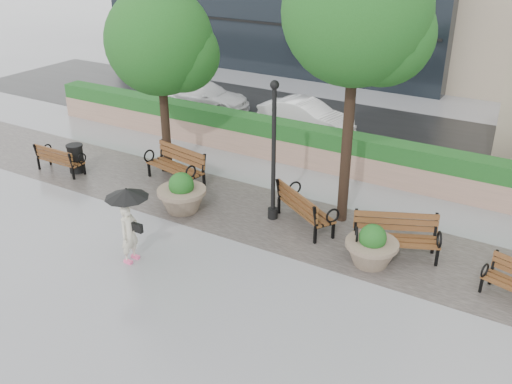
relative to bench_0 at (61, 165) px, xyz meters
The scene contains 17 objects.
ground 7.90m from the bench_0, 16.49° to the right, with size 100.00×100.00×0.00m, color gray.
cobble_strip 7.61m from the bench_0, ahead, with size 28.00×3.20×0.01m, color #383330.
hedge_wall 8.95m from the bench_0, 32.18° to the left, with size 24.00×0.80×1.35m.
asphalt_street 11.58m from the bench_0, 49.18° to the left, with size 40.00×7.00×0.00m, color black.
bench_0 is the anchor object (origin of this frame).
bench_1 3.96m from the bench_0, 19.43° to the left, with size 2.16×1.18×1.10m.
bench_2 8.54m from the bench_0, ahead, with size 2.09×1.71×1.06m.
bench_3 11.12m from the bench_0, ahead, with size 2.18×1.57×1.10m.
planter_left 5.11m from the bench_0, ahead, with size 1.39×1.39×1.17m.
planter_right 10.73m from the bench_0, ahead, with size 1.27×1.27×1.07m.
trash_bin 0.55m from the bench_0, 34.34° to the left, with size 0.54×0.54×0.90m, color black.
lamppost 7.72m from the bench_0, ahead, with size 0.28×0.28×3.91m.
tree_0 5.33m from the bench_0, 32.81° to the left, with size 3.39×3.28×5.88m.
tree_1 10.85m from the bench_0, 10.52° to the left, with size 3.64×3.58×7.37m.
car_left 8.04m from the bench_0, 89.74° to the left, with size 1.69×4.15×1.20m, color white.
car_right 9.25m from the bench_0, 56.36° to the left, with size 1.33×3.80×1.25m, color white.
pedestrian 6.41m from the bench_0, 26.99° to the right, with size 1.04×1.04×1.92m.
Camera 1 is at (6.76, -9.31, 7.55)m, focal length 40.00 mm.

